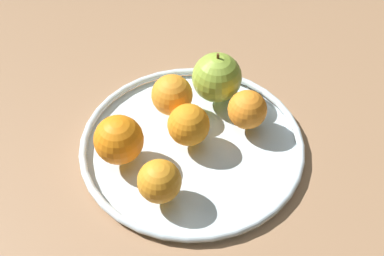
% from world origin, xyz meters
% --- Properties ---
extents(ground_plane, '(1.27, 1.27, 0.04)m').
position_xyz_m(ground_plane, '(0.00, 0.00, -0.02)').
color(ground_plane, '#9C7352').
extents(fruit_bowl, '(0.36, 0.36, 0.02)m').
position_xyz_m(fruit_bowl, '(0.00, 0.00, 0.01)').
color(fruit_bowl, silver).
rests_on(fruit_bowl, ground_plane).
extents(apple, '(0.08, 0.08, 0.09)m').
position_xyz_m(apple, '(0.03, -0.11, 0.06)').
color(apple, '#95B63D').
rests_on(apple, fruit_bowl).
extents(orange_back_left, '(0.07, 0.07, 0.07)m').
position_xyz_m(orange_back_left, '(0.07, -0.04, 0.05)').
color(orange_back_left, orange).
rests_on(orange_back_left, fruit_bowl).
extents(orange_front_left, '(0.07, 0.07, 0.07)m').
position_xyz_m(orange_front_left, '(0.01, -0.00, 0.05)').
color(orange_front_left, orange).
rests_on(orange_front_left, fruit_bowl).
extents(orange_center, '(0.08, 0.08, 0.08)m').
position_xyz_m(orange_center, '(0.07, 0.09, 0.06)').
color(orange_center, orange).
rests_on(orange_center, fruit_bowl).
extents(orange_front_right, '(0.06, 0.06, 0.06)m').
position_xyz_m(orange_front_right, '(-0.05, -0.08, 0.05)').
color(orange_front_right, orange).
rests_on(orange_front_right, fruit_bowl).
extents(orange_back_right, '(0.06, 0.06, 0.06)m').
position_xyz_m(orange_back_right, '(-0.02, 0.11, 0.05)').
color(orange_back_right, orange).
rests_on(orange_back_right, fruit_bowl).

